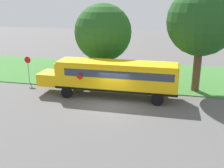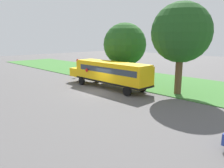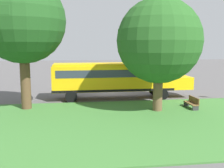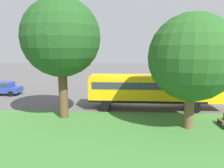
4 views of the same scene
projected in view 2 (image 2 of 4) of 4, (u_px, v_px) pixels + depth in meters
name	position (u px, v px, depth m)	size (l,w,h in m)	color
ground_plane	(96.00, 92.00, 24.49)	(120.00, 120.00, 0.00)	#565454
grass_verge	(149.00, 80.00, 31.30)	(12.00, 80.00, 0.08)	#3D7533
school_bus	(110.00, 72.00, 25.96)	(2.84, 12.42, 3.16)	yellow
oak_tree_beside_bus	(124.00, 45.00, 30.31)	(5.95, 5.95, 8.02)	brown
oak_tree_roadside_mid	(183.00, 33.00, 22.27)	(6.12, 6.12, 9.53)	brown
stop_sign	(78.00, 65.00, 34.17)	(0.08, 0.68, 2.74)	gray
park_bench	(110.00, 75.00, 33.03)	(1.61, 0.54, 0.92)	brown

